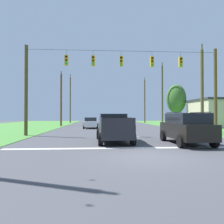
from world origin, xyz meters
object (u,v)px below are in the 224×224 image
Objects in this scene: pickup_truck at (114,128)px; utility_pole_near_left at (145,101)px; utility_pole_mid_right at (202,90)px; suv_black at (186,127)px; utility_pole_distant_right at (70,99)px; overhead_signal_span at (123,85)px; utility_pole_far_right at (162,94)px; distant_car_crossing_white at (91,123)px; tree_roadside_right at (176,99)px; utility_pole_far_left at (61,99)px.

pickup_truck is 0.50× the size of utility_pole_near_left.
utility_pole_mid_right is at bearing 35.17° from pickup_truck.
utility_pole_distant_right reaches higher than suv_black.
utility_pole_distant_right is (-7.81, 34.52, 4.60)m from pickup_truck.
utility_pole_far_right reaches higher than overhead_signal_span.
suv_black reaches higher than distant_car_crossing_white.
distant_car_crossing_white is (-2.20, 14.88, -0.18)m from pickup_truck.
pickup_truck is 12.85m from utility_pole_mid_right.
overhead_signal_span reaches higher than tree_roadside_right.
overhead_signal_span is at bearing -62.13° from utility_pole_far_left.
overhead_signal_span is 11.65m from distant_car_crossing_white.
pickup_truck is 4.83m from suv_black.
utility_pole_far_right reaches higher than utility_pole_mid_right.
pickup_truck reaches higher than distant_car_crossing_white.
pickup_truck is at bearing -70.33° from utility_pole_far_left.
suv_black is at bearing -18.35° from pickup_truck.
utility_pole_mid_right is 0.87× the size of utility_pole_near_left.
suv_black is 10.82m from utility_pole_mid_right.
utility_pole_mid_right reaches higher than tree_roadside_right.
utility_pole_mid_right reaches higher than overhead_signal_span.
utility_pole_far_left is 13.72m from utility_pole_distant_right.
utility_pole_mid_right is (12.28, -7.77, 3.79)m from distant_car_crossing_white.
utility_pole_distant_right reaches higher than tree_roadside_right.
utility_pole_far_right is 1.53× the size of tree_roadside_right.
overhead_signal_span is 4.14× the size of distant_car_crossing_white.
utility_pole_distant_right is (-0.37, 13.69, 0.95)m from utility_pole_far_left.
distant_car_crossing_white is 0.46× the size of utility_pole_far_left.
pickup_truck is at bearing -120.39° from tree_roadside_right.
suv_black is 0.52× the size of utility_pole_far_left.
utility_pole_distant_right is at bearing 91.53° from utility_pole_far_left.
tree_roadside_right is at bearing 79.50° from utility_pole_mid_right.
utility_pole_distant_right is (-17.78, -0.37, 0.28)m from utility_pole_near_left.
utility_pole_distant_right is at bearing -178.80° from utility_pole_near_left.
suv_black is at bearing -60.62° from overhead_signal_span.
utility_pole_distant_right is (-18.04, 12.81, -0.06)m from utility_pole_far_right.
utility_pole_mid_right is at bearing -38.07° from utility_pole_far_left.
suv_black is 0.65× the size of tree_roadside_right.
suv_black is (4.58, -1.52, 0.09)m from pickup_truck.
utility_pole_mid_right reaches higher than suv_black.
utility_pole_far_left is (-12.03, 22.35, 3.56)m from suv_black.
utility_pole_distant_right is (-17.90, 27.42, 0.98)m from utility_pole_mid_right.
pickup_truck is at bearing -105.41° from overhead_signal_span.
utility_pole_far_left is at bearing 117.87° from overhead_signal_span.
overhead_signal_span is at bearing -71.84° from distant_car_crossing_white.
suv_black is 17.74m from distant_car_crossing_white.
utility_pole_distant_right is 1.56× the size of tree_roadside_right.
tree_roadside_right reaches higher than suv_black.
tree_roadside_right is at bearing -77.69° from utility_pole_near_left.
distant_car_crossing_white is at bearing -121.30° from utility_pole_near_left.
utility_pole_far_right reaches higher than distant_car_crossing_white.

